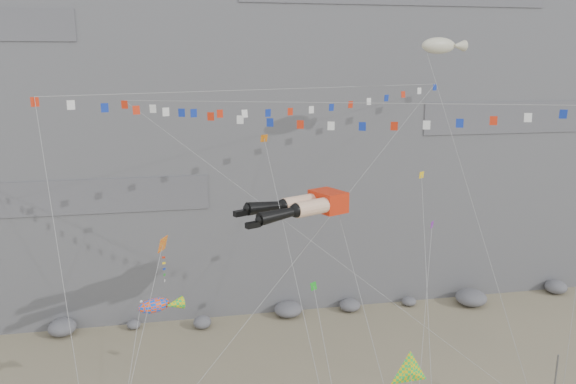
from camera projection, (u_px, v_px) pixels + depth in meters
name	position (u px, v px, depth m)	size (l,w,h in m)	color
cliff	(262.00, 45.00, 61.18)	(80.00, 28.00, 50.00)	slate
talus_boulders	(288.00, 310.00, 52.36)	(60.00, 3.00, 1.20)	slate
anchor_pole_right	(555.00, 384.00, 37.53)	(0.12, 0.12, 4.29)	slate
legs_kite	(303.00, 206.00, 38.25)	(8.28, 16.08, 19.89)	red
flag_banner_upper	(279.00, 89.00, 40.63)	(30.43, 20.75, 28.28)	red
flag_banner_lower	(348.00, 103.00, 35.44)	(28.14, 11.47, 25.09)	red
harlequin_kite	(163.00, 245.00, 34.48)	(4.65, 9.00, 15.01)	red
fish_windsock	(154.00, 306.00, 34.27)	(4.31, 7.83, 11.20)	#FF490D
delta_kite	(410.00, 373.00, 31.21)	(2.58, 4.53, 8.16)	yellow
blimp_windsock	(439.00, 46.00, 42.23)	(4.81, 13.75, 27.50)	beige
small_kite_a	(265.00, 144.00, 38.25)	(2.96, 13.21, 22.10)	orange
small_kite_b	(432.00, 229.00, 40.08)	(5.85, 10.78, 16.36)	purple
small_kite_c	(314.00, 289.00, 35.71)	(1.10, 9.73, 12.90)	#17981C
small_kite_d	(422.00, 181.00, 40.45)	(4.96, 14.34, 20.88)	yellow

